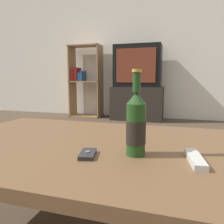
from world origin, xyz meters
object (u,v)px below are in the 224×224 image
at_px(television, 138,66).
at_px(bookshelf, 84,80).
at_px(cell_phone, 88,154).
at_px(remote_control, 195,159).
at_px(tv_stand, 137,103).
at_px(beer_bottle, 136,125).

bearing_deg(television, bookshelf, 176.05).
bearing_deg(cell_phone, television, 83.57).
bearing_deg(bookshelf, remote_control, -60.36).
bearing_deg(tv_stand, bookshelf, 176.27).
bearing_deg(remote_control, television, 95.22).
bearing_deg(television, tv_stand, 90.00).
distance_m(cell_phone, remote_control, 0.35).
height_order(tv_stand, cell_phone, tv_stand).
bearing_deg(cell_phone, tv_stand, 83.56).
distance_m(bookshelf, remote_control, 3.36).
height_order(television, bookshelf, bookshelf).
height_order(bookshelf, cell_phone, bookshelf).
bearing_deg(cell_phone, remote_control, -5.54).
bearing_deg(remote_control, bookshelf, 111.30).
distance_m(tv_stand, beer_bottle, 2.89).
bearing_deg(beer_bottle, bookshelf, 116.79).
relative_size(tv_stand, remote_control, 5.03).
xyz_separation_m(tv_stand, television, (0.00, -0.00, 0.60)).
height_order(tv_stand, beer_bottle, beer_bottle).
xyz_separation_m(tv_stand, bookshelf, (-0.97, 0.06, 0.38)).
relative_size(bookshelf, beer_bottle, 4.28).
relative_size(television, beer_bottle, 2.53).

